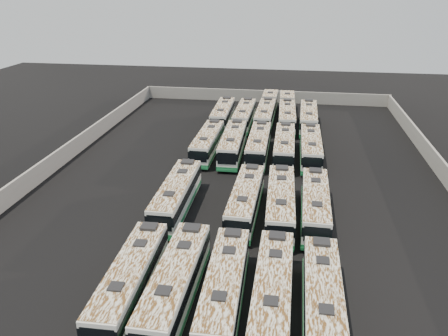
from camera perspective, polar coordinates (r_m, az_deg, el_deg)
ground at (r=48.82m, az=2.29°, el=-1.94°), size 140.00×140.00×0.00m
perimeter_wall at (r=48.36m, az=2.31°, el=-0.76°), size 45.20×73.20×2.20m
bus_front_far_left at (r=31.83m, az=-12.09°, el=-14.12°), size 2.70×11.51×3.23m
bus_front_left at (r=30.96m, az=-6.36°, el=-14.77°), size 2.64×11.82×3.32m
bus_front_center at (r=30.46m, az=0.05°, el=-15.47°), size 2.65×11.49×3.22m
bus_front_right at (r=30.26m, az=6.35°, el=-15.90°), size 2.54×11.54×3.24m
bus_front_far_right at (r=30.23m, az=12.74°, el=-16.52°), size 2.52×11.39×3.20m
bus_midfront_far_left at (r=42.42m, az=-6.21°, el=-3.57°), size 2.56×11.82×3.33m
bus_midfront_center at (r=41.44m, az=2.85°, el=-4.22°), size 2.71×11.47×3.22m
bus_midfront_right at (r=41.06m, az=7.39°, el=-4.58°), size 2.77×11.87×3.33m
bus_midfront_far_right at (r=41.37m, az=11.82°, el=-4.76°), size 2.64×11.52×3.23m
bus_midback_far_left at (r=56.25m, az=-2.15°, el=3.33°), size 2.55×11.46×3.22m
bus_midback_left at (r=55.63m, az=1.15°, el=3.18°), size 2.72×11.89×3.34m
bus_midback_center at (r=55.48m, az=4.53°, el=3.01°), size 2.45×11.59×3.26m
bus_midback_right at (r=55.29m, az=7.89°, el=2.79°), size 2.48×11.57×3.26m
bus_midback_far_right at (r=55.40m, az=11.26°, el=2.60°), size 2.47×11.60×3.27m
bus_back_far_left at (r=68.58m, az=-0.16°, el=7.02°), size 2.64×11.62×3.26m
bus_back_left at (r=68.02m, az=2.67°, el=6.85°), size 2.58×11.54×3.24m
bus_back_center at (r=70.99m, az=5.62°, el=7.48°), size 2.87×18.29×3.31m
bus_back_right at (r=70.73m, az=8.23°, el=7.29°), size 2.88×18.16×3.28m
bus_back_far_right at (r=67.79m, az=10.96°, el=6.43°), size 2.73×11.85×3.32m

